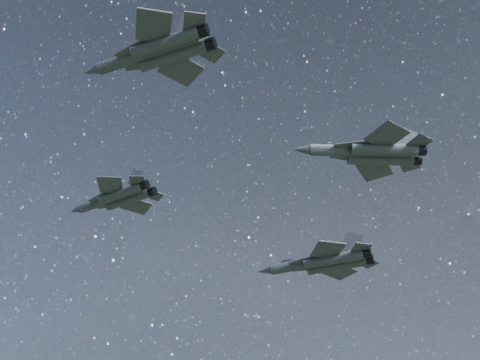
# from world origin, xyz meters

# --- Properties ---
(jet_lead) EXTENTS (15.33, 10.39, 3.86)m
(jet_lead) POSITION_xyz_m (-20.12, 2.41, 156.06)
(jet_lead) COLOR #2C3137
(jet_left) EXTENTS (19.66, 13.68, 4.94)m
(jet_left) POSITION_xyz_m (6.78, 22.27, 152.94)
(jet_left) COLOR #2C3137
(jet_right) EXTENTS (15.53, 10.78, 3.90)m
(jet_right) POSITION_xyz_m (-5.20, -22.31, 155.05)
(jet_right) COLOR #2C3137
(jet_slot) EXTENTS (16.49, 11.20, 4.15)m
(jet_slot) POSITION_xyz_m (14.91, -3.34, 153.31)
(jet_slot) COLOR #2C3137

